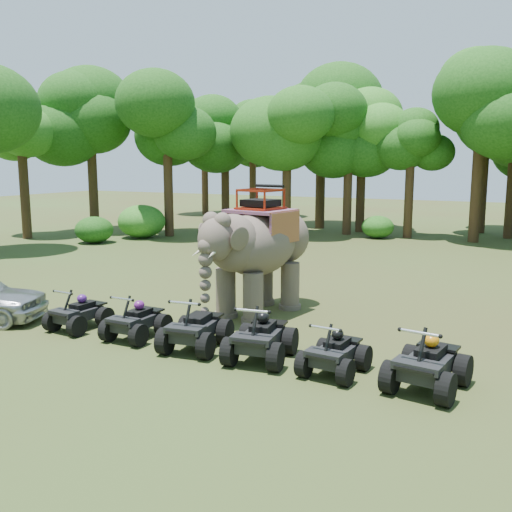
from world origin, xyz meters
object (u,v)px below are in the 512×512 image
(atv_4, at_px, (335,347))
(atv_3, at_px, (261,331))
(atv_2, at_px, (196,322))
(atv_0, at_px, (79,308))
(atv_5, at_px, (428,356))
(atv_1, at_px, (136,316))
(elephant, at_px, (259,250))

(atv_4, bearing_deg, atv_3, -177.43)
(atv_2, bearing_deg, atv_0, 172.87)
(atv_3, bearing_deg, atv_2, 173.32)
(atv_5, bearing_deg, atv_3, -172.79)
(atv_2, bearing_deg, atv_3, -6.34)
(atv_0, relative_size, atv_1, 0.97)
(atv_0, bearing_deg, atv_1, 4.96)
(atv_5, bearing_deg, atv_1, -172.53)
(atv_0, distance_m, atv_3, 5.43)
(atv_0, xyz_separation_m, atv_1, (1.89, 0.04, 0.02))
(atv_0, distance_m, atv_5, 9.11)
(elephant, relative_size, atv_5, 2.46)
(atv_4, bearing_deg, atv_1, -176.25)
(atv_1, bearing_deg, atv_5, -0.46)
(elephant, relative_size, atv_4, 2.85)
(atv_2, xyz_separation_m, atv_4, (3.50, -0.05, -0.07))
(atv_3, height_order, atv_4, atv_3)
(atv_2, xyz_separation_m, atv_3, (1.72, 0.02, 0.01))
(elephant, xyz_separation_m, atv_3, (1.83, -3.63, -1.21))
(elephant, distance_m, atv_1, 4.19)
(atv_3, relative_size, atv_5, 0.99)
(atv_4, height_order, atv_5, atv_5)
(atv_0, height_order, atv_2, atv_2)
(atv_5, bearing_deg, elephant, 154.41)
(elephant, height_order, atv_5, elephant)
(atv_1, bearing_deg, atv_4, -0.78)
(atv_1, xyz_separation_m, atv_5, (7.23, -0.09, 0.09))
(atv_1, bearing_deg, atv_2, -1.27)
(atv_3, xyz_separation_m, atv_5, (3.69, -0.06, 0.01))
(atv_3, bearing_deg, atv_0, 172.78)
(elephant, xyz_separation_m, atv_1, (-1.70, -3.60, -1.29))
(atv_0, relative_size, atv_3, 0.86)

